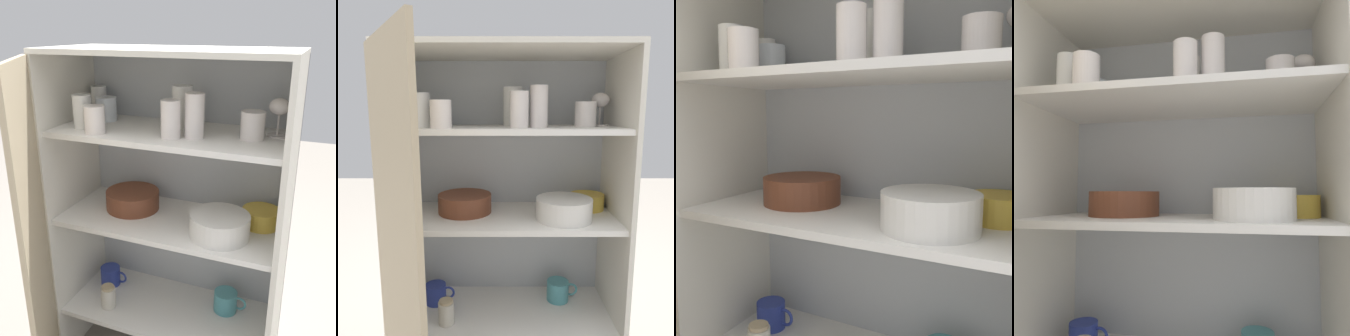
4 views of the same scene
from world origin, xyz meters
The scene contains 23 objects.
cupboard_back_panel centered at (0.00, 0.37, 0.63)m, with size 0.85×0.02×1.26m, color #B2B7BC.
cupboard_side_left centered at (-0.42, 0.18, 0.63)m, with size 0.02×0.39×1.26m, color silver.
cupboard_side_right centered at (0.42, 0.18, 0.63)m, with size 0.02×0.39×1.26m, color silver.
cupboard_top_panel centered at (0.00, 0.18, 1.27)m, with size 0.85×0.39×0.02m, color silver.
shelf_board_lower centered at (0.00, 0.18, 0.24)m, with size 0.82×0.36×0.02m, color white.
shelf_board_middle centered at (0.00, 0.18, 0.65)m, with size 0.82×0.36×0.02m, color white.
shelf_board_upper centered at (0.00, 0.18, 0.99)m, with size 0.82×0.36×0.02m, color white.
cupboard_door centered at (-0.31, -0.20, 0.63)m, with size 0.24×0.36×1.26m.
tumbler_glass_0 centered at (-0.29, 0.24, 1.05)m, with size 0.08×0.08×0.09m.
tumbler_glass_1 centered at (-0.35, 0.30, 1.06)m, with size 0.06×0.06×0.12m.
tumbler_glass_2 centered at (0.29, 0.18, 1.05)m, with size 0.08×0.08×0.09m.
tumbler_glass_3 centered at (0.04, 0.10, 1.06)m, with size 0.07×0.07×0.12m.
tumbler_glass_4 centered at (0.11, 0.13, 1.07)m, with size 0.06×0.06×0.15m.
tumbler_glass_5 centered at (-0.22, 0.06, 1.05)m, with size 0.07×0.07×0.09m.
tumbler_glass_6 centered at (-0.30, 0.10, 1.06)m, with size 0.07×0.07×0.12m.
tumbler_glass_7 centered at (0.02, 0.25, 1.08)m, with size 0.07×0.07×0.15m.
wine_glass_0 centered at (0.36, 0.24, 1.09)m, with size 0.07×0.07×0.13m.
plate_stack_white centered at (0.21, 0.12, 0.70)m, with size 0.21×0.21×0.08m.
mixing_bowl_large centered at (-0.17, 0.21, 0.70)m, with size 0.21×0.21×0.07m.
serving_bowl_small centered at (0.33, 0.26, 0.69)m, with size 0.14×0.14×0.06m.
coffee_mug_primary centered at (-0.30, 0.23, 0.29)m, with size 0.12×0.09×0.08m.
coffee_mug_extra_1 centered at (0.22, 0.25, 0.29)m, with size 0.13×0.09×0.09m.
storage_jar centered at (-0.24, 0.09, 0.30)m, with size 0.06×0.06×0.10m.
Camera 2 is at (-0.01, -1.05, 1.06)m, focal length 35.00 mm.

